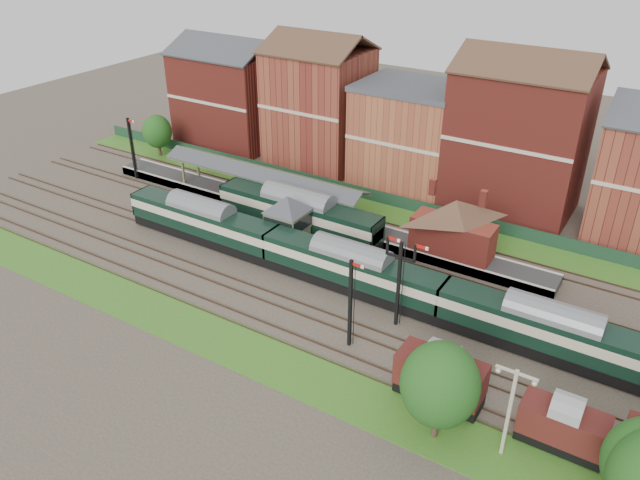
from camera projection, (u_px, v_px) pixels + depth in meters
The scene contains 20 objects.
ground at pixel (295, 271), 60.40m from camera, with size 160.00×160.00×0.00m, color #473D33.
grass_back at pixel (372, 209), 72.25m from camera, with size 90.00×4.50×0.06m, color #2D6619.
grass_front at pixel (214, 336), 51.49m from camera, with size 90.00×5.00×0.06m, color #2D6619.
fence at pixel (380, 197), 73.38m from camera, with size 90.00×0.12×1.50m, color #193823.
platform at pixel (307, 216), 69.70m from camera, with size 55.00×3.40×1.00m, color #2D2D2D.
signal_box at pixel (288, 221), 62.65m from camera, with size 5.40×5.40×6.00m.
brick_hut at pixel (357, 260), 59.92m from camera, with size 3.20×2.64×2.94m.
station_building at pixel (454, 226), 60.16m from camera, with size 8.10×8.10×5.90m.
canopy at pixel (262, 171), 70.49m from camera, with size 26.00×3.89×4.08m.
semaphore_bracket at pixel (399, 278), 50.73m from camera, with size 3.60×0.25×8.18m.
semaphore_platform_end at pixel (132, 148), 78.18m from camera, with size 1.23×0.25×8.00m.
semaphore_siding at pixel (351, 302), 48.56m from camera, with size 1.23×0.25×8.00m.
yard_lamp at pixel (510, 408), 38.84m from camera, with size 2.60×0.22×7.00m.
town_backdrop at pixel (408, 129), 75.62m from camera, with size 69.00×10.00×16.00m.
dmu_train at pixel (351, 268), 56.39m from camera, with size 53.12×2.79×4.08m.
platform_railcar at pixel (299, 213), 65.78m from camera, with size 18.92×2.98×4.36m.
goods_van_a at pixel (440, 376), 44.12m from camera, with size 6.24×2.70×3.79m.
goods_van_b at pixel (563, 426), 40.30m from camera, with size 5.51×2.39×3.34m.
tree_far at pixel (440, 385), 39.85m from camera, with size 5.16×5.16×7.52m.
tree_back at pixel (157, 131), 85.40m from camera, with size 3.99×3.99×5.83m.
Camera 1 is at (29.22, -42.25, 32.01)m, focal length 35.00 mm.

